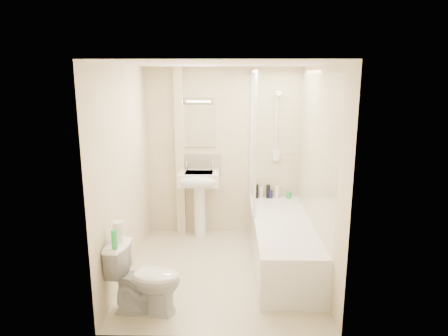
{
  "coord_description": "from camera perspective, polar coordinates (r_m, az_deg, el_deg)",
  "views": [
    {
      "loc": [
        0.12,
        -4.38,
        2.27
      ],
      "look_at": [
        0.03,
        0.2,
        1.21
      ],
      "focal_mm": 32.0,
      "sensor_mm": 36.0,
      "label": 1
    }
  ],
  "objects": [
    {
      "name": "bottle_black_b",
      "position": [
        5.8,
        6.32,
        -3.35
      ],
      "size": [
        0.06,
        0.06,
        0.2
      ],
      "primitive_type": "cylinder",
      "color": "black",
      "rests_on": "bathtub"
    },
    {
      "name": "toilet",
      "position": [
        4.11,
        -11.18,
        -15.14
      ],
      "size": [
        0.57,
        0.79,
        0.71
      ],
      "primitive_type": "imported",
      "rotation": [
        0.0,
        0.0,
        1.44
      ],
      "color": "white",
      "rests_on": "ground"
    },
    {
      "name": "mirror",
      "position": [
        5.68,
        -3.53,
        5.97
      ],
      "size": [
        0.46,
        0.01,
        0.6
      ],
      "primitive_type": "cube",
      "color": "white",
      "rests_on": "wall_back"
    },
    {
      "name": "wall_right",
      "position": [
        4.62,
        13.37,
        -0.79
      ],
      "size": [
        0.02,
        2.5,
        2.4
      ],
      "primitive_type": "cube",
      "color": "beige",
      "rests_on": "ground"
    },
    {
      "name": "pipe_boxing",
      "position": [
        5.72,
        -6.31,
        2.12
      ],
      "size": [
        0.12,
        0.12,
        2.4
      ],
      "primitive_type": "cube",
      "color": "beige",
      "rests_on": "ground"
    },
    {
      "name": "green_bottle",
      "position": [
        3.89,
        -15.4,
        -9.8
      ],
      "size": [
        0.05,
        0.05,
        0.18
      ],
      "primitive_type": "cylinder",
      "color": "green",
      "rests_on": "toilet"
    },
    {
      "name": "splashback",
      "position": [
        5.78,
        -3.45,
        0.55
      ],
      "size": [
        0.6,
        0.02,
        0.3
      ],
      "primitive_type": "cube",
      "color": "beige",
      "rests_on": "wall_back"
    },
    {
      "name": "floor",
      "position": [
        4.94,
        -0.38,
        -14.4
      ],
      "size": [
        2.5,
        2.5,
        0.0
      ],
      "primitive_type": "plane",
      "color": "beige",
      "rests_on": "ground"
    },
    {
      "name": "tile_back",
      "position": [
        5.72,
        7.48,
        4.37
      ],
      "size": [
        0.7,
        0.01,
        1.75
      ],
      "primitive_type": "cube",
      "color": "beige",
      "rests_on": "wall_back"
    },
    {
      "name": "wall_back",
      "position": [
        5.74,
        -0.07,
        2.22
      ],
      "size": [
        2.2,
        0.02,
        2.4
      ],
      "primitive_type": "cube",
      "color": "beige",
      "rests_on": "ground"
    },
    {
      "name": "pedestal_sink",
      "position": [
        5.62,
        -3.59,
        -2.59
      ],
      "size": [
        0.56,
        0.51,
        1.09
      ],
      "color": "white",
      "rests_on": "ground"
    },
    {
      "name": "shower_fixture",
      "position": [
        5.66,
        7.54,
        5.51
      ],
      "size": [
        0.1,
        0.16,
        0.99
      ],
      "color": "white",
      "rests_on": "wall_back"
    },
    {
      "name": "toilet_roll_upper",
      "position": [
        4.01,
        -14.82,
        -8.04
      ],
      "size": [
        0.11,
        0.11,
        0.09
      ],
      "primitive_type": "cylinder",
      "color": "white",
      "rests_on": "toilet_roll_lower"
    },
    {
      "name": "bottle_white_a",
      "position": [
        5.8,
        5.35,
        -3.54
      ],
      "size": [
        0.05,
        0.05,
        0.16
      ],
      "primitive_type": "cylinder",
      "color": "silver",
      "rests_on": "bathtub"
    },
    {
      "name": "toilet_roll_lower",
      "position": [
        4.05,
        -15.0,
        -9.39
      ],
      "size": [
        0.12,
        0.12,
        0.11
      ],
      "primitive_type": "cylinder",
      "color": "white",
      "rests_on": "toilet"
    },
    {
      "name": "bottle_green",
      "position": [
        5.85,
        9.24,
        -3.82
      ],
      "size": [
        0.07,
        0.07,
        0.09
      ],
      "primitive_type": "cylinder",
      "color": "green",
      "rests_on": "bathtub"
    },
    {
      "name": "bottle_black_a",
      "position": [
        5.79,
        4.64,
        -3.34
      ],
      "size": [
        0.06,
        0.06,
        0.2
      ],
      "primitive_type": "cylinder",
      "color": "black",
      "rests_on": "bathtub"
    },
    {
      "name": "strip_light",
      "position": [
        5.63,
        -3.6,
        9.69
      ],
      "size": [
        0.42,
        0.07,
        0.07
      ],
      "primitive_type": "cube",
      "color": "silver",
      "rests_on": "wall_back"
    },
    {
      "name": "wall_left",
      "position": [
        4.67,
        -14.01,
        -0.67
      ],
      "size": [
        0.02,
        2.5,
        2.4
      ],
      "primitive_type": "cube",
      "color": "beige",
      "rests_on": "ground"
    },
    {
      "name": "tile_right",
      "position": [
        4.76,
        12.87,
        2.41
      ],
      "size": [
        0.01,
        2.1,
        1.75
      ],
      "primitive_type": "cube",
      "color": "beige",
      "rests_on": "wall_right"
    },
    {
      "name": "ceiling",
      "position": [
        4.39,
        -0.43,
        14.66
      ],
      "size": [
        2.2,
        2.5,
        0.02
      ],
      "primitive_type": "cube",
      "color": "white",
      "rests_on": "wall_back"
    },
    {
      "name": "bathtub",
      "position": [
        5.03,
        8.38,
        -10.36
      ],
      "size": [
        0.7,
        2.1,
        0.55
      ],
      "color": "white",
      "rests_on": "ground"
    },
    {
      "name": "bottle_blue",
      "position": [
        5.82,
        6.68,
        -3.72
      ],
      "size": [
        0.06,
        0.06,
        0.12
      ],
      "primitive_type": "cylinder",
      "color": "navy",
      "rests_on": "bathtub"
    },
    {
      "name": "bottle_cream",
      "position": [
        5.82,
        7.57,
        -3.4
      ],
      "size": [
        0.06,
        0.06,
        0.18
      ],
      "primitive_type": "cylinder",
      "color": "#F8EBC0",
      "rests_on": "bathtub"
    },
    {
      "name": "shower_screen",
      "position": [
        5.25,
        4.2,
        3.95
      ],
      "size": [
        0.04,
        0.92,
        1.8
      ],
      "color": "white",
      "rests_on": "bathtub"
    }
  ]
}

